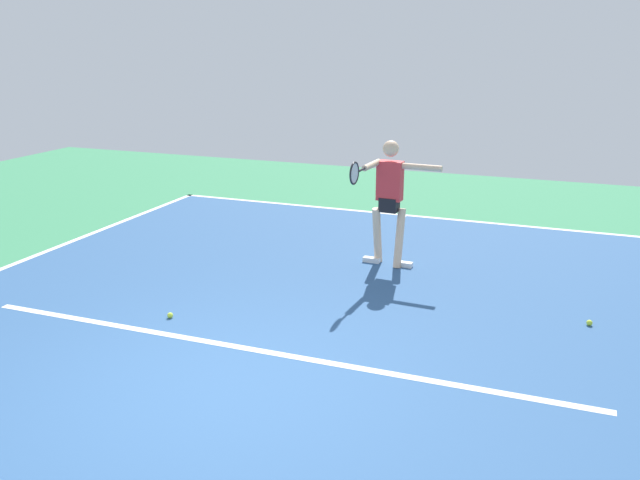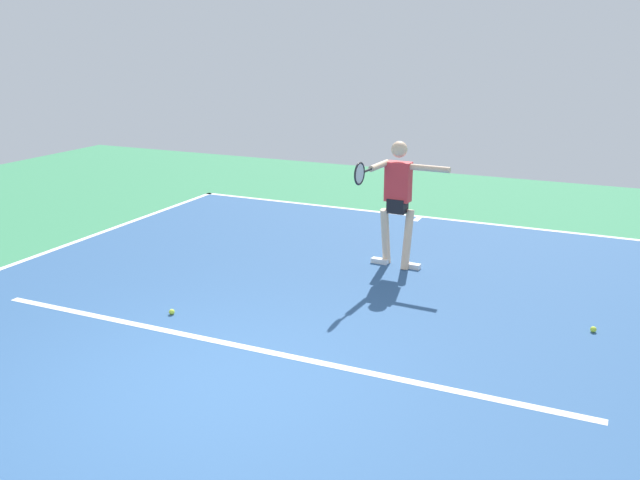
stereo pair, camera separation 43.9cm
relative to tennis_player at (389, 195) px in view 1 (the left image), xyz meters
The scene contains 8 objects.
ground_plane 4.19m from the tennis_player, 83.36° to the left, with size 22.07×22.07×0.00m, color #388456.
court_surface 4.19m from the tennis_player, 83.36° to the left, with size 9.00×13.81×0.00m, color #2D5484.
court_line_baseline_near 3.03m from the tennis_player, 80.54° to the right, with size 9.00×0.10×0.01m, color white.
court_line_service 3.30m from the tennis_player, 81.41° to the left, with size 6.75×0.10×0.01m, color white.
court_line_centre_mark 2.85m from the tennis_player, 79.83° to the right, with size 0.10×0.30×0.01m, color white.
tennis_player is the anchor object (origin of this frame).
tennis_ball_centre_court 3.09m from the tennis_player, 155.56° to the left, with size 0.07×0.07×0.07m, color #C6E53D.
tennis_ball_near_service_line 3.39m from the tennis_player, 56.44° to the left, with size 0.07×0.07×0.07m, color #C6E53D.
Camera 1 is at (-2.88, 4.83, 3.09)m, focal length 38.62 mm.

